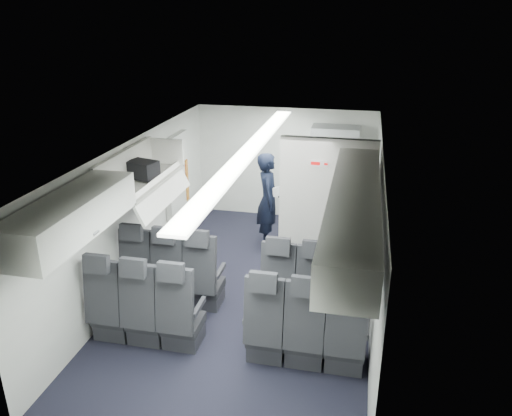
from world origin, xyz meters
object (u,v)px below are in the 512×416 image
at_px(flight_attendant, 268,200).
at_px(boarding_door, 178,188).
at_px(carry_on_bag, 143,170).
at_px(seat_row_mid, 222,323).
at_px(galley_unit, 333,177).
at_px(seat_row_front, 241,285).

bearing_deg(flight_attendant, boarding_door, 79.58).
bearing_deg(carry_on_bag, seat_row_mid, -24.46).
bearing_deg(galley_unit, flight_attendant, -131.64).
height_order(galley_unit, carry_on_bag, carry_on_bag).
bearing_deg(seat_row_front, galley_unit, 73.72).
bearing_deg(boarding_door, flight_attendant, 1.58).
distance_m(seat_row_front, flight_attendant, 2.17).
relative_size(seat_row_front, galley_unit, 1.75).
bearing_deg(carry_on_bag, galley_unit, 66.97).
distance_m(seat_row_front, galley_unit, 3.43).
bearing_deg(flight_attendant, seat_row_front, 169.33).
height_order(boarding_door, flight_attendant, boarding_door).
bearing_deg(seat_row_front, boarding_door, 128.16).
relative_size(seat_row_front, boarding_door, 1.79).
relative_size(boarding_door, carry_on_bag, 4.78).
height_order(seat_row_mid, galley_unit, galley_unit).
xyz_separation_m(galley_unit, flight_attendant, (-1.00, -1.12, -0.12)).
bearing_deg(seat_row_mid, galley_unit, 77.12).
xyz_separation_m(galley_unit, boarding_door, (-2.59, -1.17, 0.00)).
distance_m(seat_row_mid, carry_on_bag, 2.37).
xyz_separation_m(seat_row_front, seat_row_mid, (0.00, -0.90, 0.00)).
bearing_deg(seat_row_front, seat_row_mid, -90.00).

